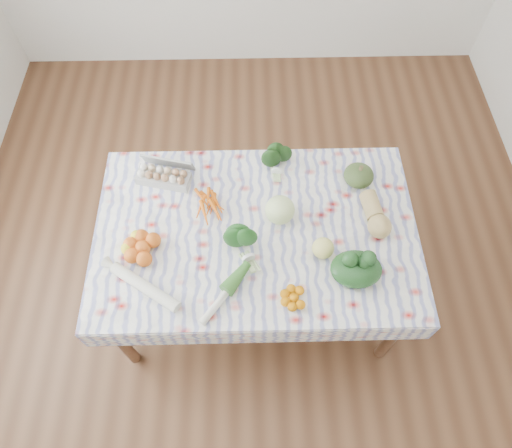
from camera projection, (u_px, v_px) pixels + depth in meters
The scene contains 16 objects.
ground at pixel (256, 288), 2.99m from camera, with size 4.50×4.50×0.00m, color #51301C.
dining_table at pixel (256, 238), 2.41m from camera, with size 1.60×1.00×0.75m.
tablecloth at pixel (256, 230), 2.34m from camera, with size 1.66×1.06×0.01m, color white.
egg_carton at pixel (163, 177), 2.46m from camera, with size 0.29×0.12×0.08m, color #ACABA6.
carrot_bunch at pixel (209, 208), 2.38m from camera, with size 0.19×0.18×0.04m, color orange.
kale_bunch at pixel (277, 161), 2.49m from camera, with size 0.14×0.13×0.13m, color #1B3E15.
kabocha_squash at pixel (359, 175), 2.45m from camera, with size 0.16×0.16×0.11m, color #3C5125.
cabbage at pixel (280, 210), 2.31m from camera, with size 0.15×0.15×0.15m, color #CDE391.
butternut_squash at pixel (376, 214), 2.32m from camera, with size 0.12×0.26×0.12m, color tan.
orange_cluster at pixel (143, 248), 2.24m from camera, with size 0.25×0.25×0.08m, color orange.
broccoli at pixel (244, 247), 2.22m from camera, with size 0.16×0.16×0.12m, color #1B4F19.
mandarin_cluster at pixel (294, 297), 2.12m from camera, with size 0.15×0.15×0.05m, color orange.
grapefruit at pixel (323, 248), 2.22m from camera, with size 0.11×0.11×0.11m, color #E1DC6B.
spinach_bag at pixel (356, 269), 2.17m from camera, with size 0.25×0.20×0.11m, color #163716.
daikon at pixel (145, 287), 2.15m from camera, with size 0.06×0.06×0.40m, color white.
leek at pixel (225, 294), 2.14m from camera, with size 0.04×0.04×0.35m, color silver.
Camera 1 is at (-0.03, -1.17, 2.78)m, focal length 32.00 mm.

